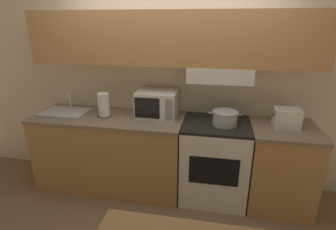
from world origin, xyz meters
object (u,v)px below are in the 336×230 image
Objects in this scene: cooking_pot at (225,118)px; microwave at (157,103)px; stove_range at (214,160)px; toaster at (287,118)px; sink_basin at (65,112)px; paper_towel_roll at (104,105)px.

microwave is (-0.76, 0.15, 0.06)m from cooking_pot.
stove_range is 0.89m from toaster.
sink_basin is (-1.10, -0.12, -0.13)m from microwave.
stove_range is at bearing 1.05° from paper_towel_roll.
sink_basin is at bearing 178.22° from paper_towel_roll.
cooking_pot is 1.86m from sink_basin.
cooking_pot is 1.30× the size of toaster.
microwave is at bearing 168.75° from cooking_pot.
paper_towel_roll is at bearing -178.85° from toaster.
toaster is at bearing 4.84° from cooking_pot.
stove_range is at bearing -9.64° from microwave.
paper_towel_roll reaches higher than cooking_pot.
toaster reaches higher than stove_range.
paper_towel_roll reaches higher than stove_range.
stove_range is 1.73× the size of sink_basin.
microwave reaches higher than paper_towel_roll.
stove_range is 1.84m from sink_basin.
stove_range is 0.91m from microwave.
cooking_pot is 1.35m from paper_towel_roll.
cooking_pot reaches higher than stove_range.
toaster is (0.70, 0.02, 0.56)m from stove_range.
toaster is 0.98× the size of paper_towel_roll.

